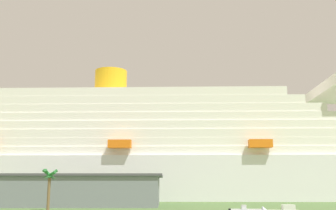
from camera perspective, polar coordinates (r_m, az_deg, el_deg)
name	(u,v)px	position (r m, az deg, el deg)	size (l,w,h in m)	color
ground_plane	(190,205)	(120.50, 3.11, -13.69)	(600.00, 600.00, 0.00)	#4C6B38
cruise_ship	(188,156)	(161.17, 2.73, -7.16)	(251.71, 53.15, 60.39)	white
terminal_building	(66,190)	(118.69, -14.02, -11.39)	(54.29, 28.12, 8.37)	slate
palm_tree	(50,179)	(95.43, -16.15, -9.83)	(3.78, 3.64, 9.04)	brown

